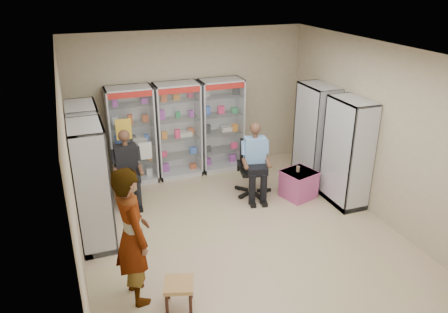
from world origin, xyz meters
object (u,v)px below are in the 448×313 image
object	(u,v)px
cabinet_left_near	(93,187)
office_chair	(253,168)
cabinet_left_far	(87,160)
cabinet_back_right	(221,125)
standing_man	(133,236)
woven_stool_a	(299,185)
woven_stool_b	(179,294)
wooden_chair	(127,177)
seated_shopkeeper	(254,162)
cabinet_right_near	(347,153)
pink_trunk	(299,184)
cabinet_back_mid	(178,131)
cabinet_back_left	(132,136)
cabinet_right_far	(315,133)

from	to	relation	value
cabinet_left_near	office_chair	xyz separation A→B (m)	(3.00, 0.70, -0.45)
cabinet_left_far	cabinet_left_near	xyz separation A→B (m)	(0.00, -1.10, 0.00)
cabinet_left_near	office_chair	bearing A→B (deg)	103.11
cabinet_back_right	standing_man	distance (m)	4.30
woven_stool_a	cabinet_left_near	bearing A→B (deg)	-174.85
woven_stool_b	wooden_chair	bearing A→B (deg)	92.86
seated_shopkeeper	woven_stool_b	size ratio (longest dim) A/B	3.71
woven_stool_a	cabinet_back_right	bearing A→B (deg)	120.56
cabinet_right_near	office_chair	world-z (taller)	cabinet_right_near
seated_shopkeeper	standing_man	world-z (taller)	standing_man
pink_trunk	woven_stool_b	distance (m)	3.63
cabinet_right_near	office_chair	xyz separation A→B (m)	(-1.46, 0.90, -0.45)
cabinet_left_far	standing_man	xyz separation A→B (m)	(0.36, -2.59, -0.05)
cabinet_left_near	cabinet_back_mid	bearing A→B (deg)	137.20
cabinet_back_mid	woven_stool_b	xyz separation A→B (m)	(-1.04, -3.91, -0.81)
cabinet_back_right	seated_shopkeeper	world-z (taller)	cabinet_back_right
cabinet_right_near	woven_stool_b	bearing A→B (deg)	114.82
cabinet_back_left	cabinet_right_near	distance (m)	4.18
cabinet_right_near	cabinet_left_far	size ratio (longest dim) A/B	1.00
cabinet_back_mid	wooden_chair	size ratio (longest dim) A/B	2.13
cabinet_back_mid	cabinet_left_near	xyz separation A→B (m)	(-1.88, -2.03, 0.00)
cabinet_left_near	standing_man	xyz separation A→B (m)	(0.36, -1.49, -0.05)
wooden_chair	office_chair	world-z (taller)	office_chair
cabinet_right_near	seated_shopkeeper	world-z (taller)	cabinet_right_near
cabinet_left_far	woven_stool_b	distance (m)	3.20
cabinet_back_left	cabinet_right_far	size ratio (longest dim) A/B	1.00
office_chair	pink_trunk	distance (m)	0.93
cabinet_left_far	seated_shopkeeper	world-z (taller)	cabinet_left_far
cabinet_back_right	office_chair	distance (m)	1.42
standing_man	cabinet_left_far	bearing A→B (deg)	-1.16
cabinet_right_near	wooden_chair	world-z (taller)	cabinet_right_near
cabinet_right_far	office_chair	distance (m)	1.54
wooden_chair	standing_man	bearing A→B (deg)	-96.49
office_chair	standing_man	size ratio (longest dim) A/B	0.57
cabinet_back_right	pink_trunk	size ratio (longest dim) A/B	3.60
cabinet_back_right	cabinet_back_left	bearing A→B (deg)	180.00
cabinet_left_far	standing_man	distance (m)	2.62
cabinet_right_far	woven_stool_a	world-z (taller)	cabinet_right_far
cabinet_left_far	woven_stool_b	bearing A→B (deg)	15.75
cabinet_back_right	cabinet_right_far	xyz separation A→B (m)	(1.63, -1.13, 0.00)
seated_shopkeeper	cabinet_back_left	bearing A→B (deg)	158.11
standing_man	wooden_chair	bearing A→B (deg)	-15.62
cabinet_back_mid	seated_shopkeeper	size ratio (longest dim) A/B	1.44
cabinet_left_far	seated_shopkeeper	distance (m)	3.05
woven_stool_a	cabinet_right_far	bearing A→B (deg)	41.17
cabinet_left_far	wooden_chair	size ratio (longest dim) A/B	2.13
cabinet_back_right	office_chair	world-z (taller)	cabinet_back_right
cabinet_back_left	standing_man	xyz separation A→B (m)	(-0.57, -3.52, -0.05)
cabinet_right_far	standing_man	world-z (taller)	cabinet_right_far
cabinet_left_near	standing_man	world-z (taller)	cabinet_left_near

